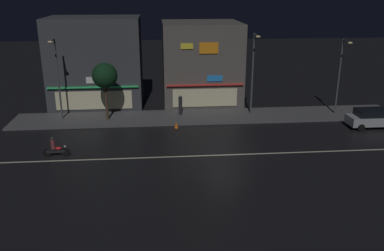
% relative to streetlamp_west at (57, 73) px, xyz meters
% --- Properties ---
extents(ground_plane, '(140.00, 140.00, 0.00)m').
position_rel_streetlamp_west_xyz_m(ground_plane, '(13.55, -9.47, -4.46)').
color(ground_plane, black).
extents(lane_divider_stripe, '(34.25, 0.16, 0.01)m').
position_rel_streetlamp_west_xyz_m(lane_divider_stripe, '(13.55, -9.47, -4.45)').
color(lane_divider_stripe, beige).
rests_on(lane_divider_stripe, ground).
extents(sidewalk_far, '(36.05, 4.57, 0.14)m').
position_rel_streetlamp_west_xyz_m(sidewalk_far, '(13.55, -0.24, -4.39)').
color(sidewalk_far, '#4C4C4F').
rests_on(sidewalk_far, ground).
extents(storefront_left_block, '(9.10, 6.64, 8.92)m').
position_rel_streetlamp_west_xyz_m(storefront_left_block, '(2.73, 5.29, -0.00)').
color(storefront_left_block, '#383A3F').
rests_on(storefront_left_block, ground).
extents(storefront_center_block, '(7.99, 7.93, 8.30)m').
position_rel_streetlamp_west_xyz_m(storefront_center_block, '(13.55, 5.93, -0.31)').
color(storefront_center_block, '#56514C').
rests_on(storefront_center_block, ground).
extents(streetlamp_west, '(0.44, 1.64, 7.34)m').
position_rel_streetlamp_west_xyz_m(streetlamp_west, '(0.00, 0.00, 0.00)').
color(streetlamp_west, '#47494C').
rests_on(streetlamp_west, sidewalk_far).
extents(streetlamp_mid, '(0.44, 1.64, 7.62)m').
position_rel_streetlamp_west_xyz_m(streetlamp_mid, '(17.74, -0.13, 0.14)').
color(streetlamp_mid, '#47494C').
rests_on(streetlamp_mid, sidewalk_far).
extents(streetlamp_east, '(0.44, 1.64, 7.06)m').
position_rel_streetlamp_west_xyz_m(streetlamp_east, '(25.87, -0.73, -0.15)').
color(streetlamp_east, '#47494C').
rests_on(streetlamp_east, sidewalk_far).
extents(pedestrian_on_sidewalk, '(0.36, 0.36, 1.96)m').
position_rel_streetlamp_west_xyz_m(pedestrian_on_sidewalk, '(11.00, 0.40, -3.40)').
color(pedestrian_on_sidewalk, '#232328').
rests_on(pedestrian_on_sidewalk, sidewalk_far).
extents(street_tree, '(2.27, 2.27, 5.23)m').
position_rel_streetlamp_west_xyz_m(street_tree, '(4.24, -0.55, -0.26)').
color(street_tree, '#473323').
rests_on(street_tree, sidewalk_far).
extents(parked_car_near_kerb, '(4.30, 1.98, 1.67)m').
position_rel_streetlamp_west_xyz_m(parked_car_near_kerb, '(27.45, -4.47, -3.59)').
color(parked_car_near_kerb, '#9EA0A5').
rests_on(parked_car_near_kerb, ground).
extents(motorcycle_lead, '(1.90, 0.60, 1.52)m').
position_rel_streetlamp_west_xyz_m(motorcycle_lead, '(1.35, -8.64, -3.82)').
color(motorcycle_lead, black).
rests_on(motorcycle_lead, ground).
extents(traffic_cone, '(0.36, 0.36, 0.55)m').
position_rel_streetlamp_west_xyz_m(traffic_cone, '(10.42, -3.08, -4.18)').
color(traffic_cone, orange).
rests_on(traffic_cone, ground).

